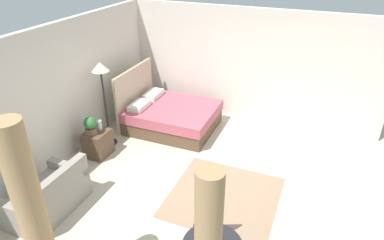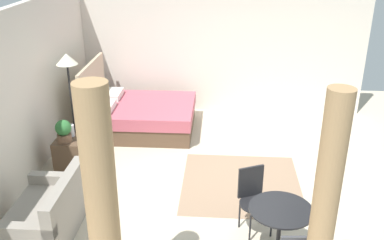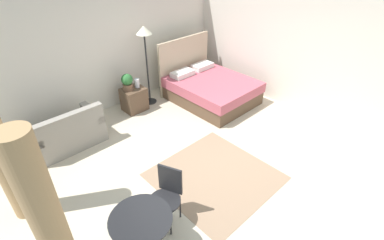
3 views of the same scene
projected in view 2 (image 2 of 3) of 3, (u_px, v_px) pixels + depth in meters
ground_plane at (217, 178)px, 6.88m from camera, size 8.89×8.96×0.02m
wall_back at (24, 95)px, 6.55m from camera, size 8.89×0.12×2.66m
wall_right at (221, 51)px, 9.04m from camera, size 0.12×5.96×2.66m
area_rug at (241, 183)px, 6.71m from camera, size 1.82×1.83×0.01m
bed at (140, 115)px, 8.44m from camera, size 1.62×2.00×1.35m
couch at (47, 216)px, 5.49m from camera, size 1.28×0.79×0.81m
nightstand at (71, 154)px, 7.04m from camera, size 0.50×0.44×0.54m
potted_plant at (64, 131)px, 6.77m from camera, size 0.25×0.25×0.38m
vase at (71, 130)px, 7.00m from camera, size 0.11×0.11×0.20m
floor_lamp at (68, 71)px, 6.98m from camera, size 0.34×0.34×1.83m
balcony_table at (279, 224)px, 4.94m from camera, size 0.74×0.74×0.73m
cafe_chair_near_window at (253, 194)px, 5.50m from camera, size 0.58×0.58×0.87m
curtain_left at (323, 219)px, 3.85m from camera, size 0.23×0.23×2.48m
curtain_right at (102, 209)px, 3.99m from camera, size 0.31×0.31×2.48m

